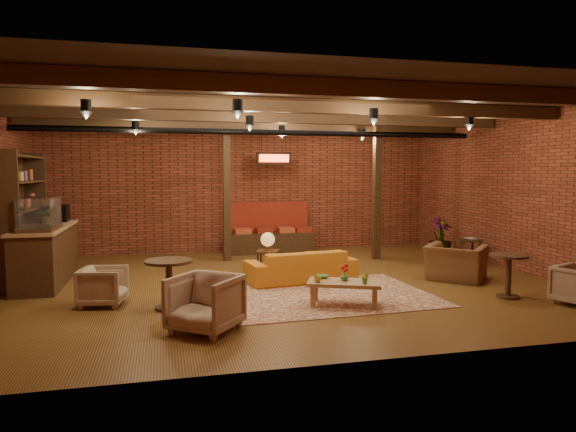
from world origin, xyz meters
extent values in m
plane|color=#432410|center=(0.00, 0.00, 0.00)|extent=(10.00, 10.00, 0.00)
cube|color=black|center=(0.00, 0.00, 3.20)|extent=(10.00, 8.00, 0.02)
cube|color=brown|center=(0.00, 4.00, 1.60)|extent=(10.00, 0.02, 3.20)
cube|color=brown|center=(0.00, -4.00, 1.60)|extent=(10.00, 0.02, 3.20)
cube|color=brown|center=(5.00, 0.00, 1.60)|extent=(0.02, 8.00, 3.20)
cylinder|color=black|center=(0.00, 1.60, 2.85)|extent=(9.60, 0.12, 0.12)
cube|color=black|center=(-0.60, 2.60, 1.60)|extent=(0.16, 0.16, 3.20)
cube|color=black|center=(2.80, 2.00, 1.60)|extent=(0.16, 0.16, 3.20)
imported|color=#337F33|center=(-4.00, 1.20, 1.22)|extent=(0.35, 0.39, 0.30)
cube|color=#FF3D19|center=(0.60, 3.10, 2.35)|extent=(0.86, 0.06, 0.30)
cube|color=maroon|center=(0.57, -1.10, 0.01)|extent=(3.48, 2.72, 0.01)
imported|color=#B96919|center=(0.45, 0.03, 0.29)|extent=(2.10, 1.06, 0.59)
cube|color=olive|center=(0.64, -1.78, 0.35)|extent=(1.22, 0.93, 0.05)
cube|color=olive|center=(0.14, -1.78, 0.16)|extent=(0.07, 0.07, 0.32)
cube|color=olive|center=(0.98, -2.14, 0.16)|extent=(0.07, 0.07, 0.32)
cube|color=olive|center=(0.29, -1.43, 0.16)|extent=(0.07, 0.07, 0.32)
cube|color=olive|center=(1.13, -1.78, 0.16)|extent=(0.07, 0.07, 0.32)
imported|color=gold|center=(0.22, -1.75, 0.42)|extent=(0.14, 0.14, 0.09)
imported|color=#41813A|center=(0.87, -2.02, 0.42)|extent=(0.11, 0.11, 0.08)
imported|color=gold|center=(0.99, -1.74, 0.42)|extent=(0.14, 0.14, 0.09)
imported|color=#41813A|center=(0.38, -1.49, 0.40)|extent=(0.25, 0.25, 0.05)
imported|color=#41813A|center=(0.66, -1.74, 0.43)|extent=(0.13, 0.13, 0.11)
sphere|color=red|center=(0.66, -1.74, 0.58)|extent=(0.10, 0.10, 0.10)
cube|color=black|center=(-0.05, 0.64, 0.49)|extent=(0.53, 0.53, 0.04)
cylinder|color=black|center=(-0.05, 0.64, 0.23)|extent=(0.04, 0.04, 0.47)
cylinder|color=olive|center=(-0.05, 0.64, 0.52)|extent=(0.14, 0.14, 0.02)
cylinder|color=olive|center=(-0.05, 0.64, 0.59)|extent=(0.04, 0.04, 0.20)
sphere|color=#C6732E|center=(-0.05, 0.64, 0.72)|extent=(0.27, 0.27, 0.27)
cylinder|color=black|center=(-1.95, -1.34, 0.72)|extent=(0.71, 0.71, 0.04)
cylinder|color=black|center=(-1.95, -1.34, 0.36)|extent=(0.10, 0.10, 0.69)
cylinder|color=black|center=(-1.95, -1.34, 0.02)|extent=(0.42, 0.42, 0.04)
imported|color=beige|center=(-2.92, -0.90, 0.33)|extent=(0.70, 0.73, 0.65)
imported|color=beige|center=(-1.52, -2.54, 0.40)|extent=(1.06, 1.05, 0.80)
imported|color=brown|center=(3.30, -0.54, 0.45)|extent=(1.19, 1.19, 0.89)
cube|color=black|center=(4.40, 0.80, 0.55)|extent=(0.61, 0.61, 0.05)
cylinder|color=black|center=(4.40, 0.80, 0.26)|extent=(0.05, 0.05, 0.52)
imported|color=black|center=(4.40, 0.80, 0.58)|extent=(0.24, 0.29, 0.03)
cylinder|color=black|center=(3.38, -1.94, 0.69)|extent=(0.60, 0.60, 0.04)
cylinder|color=black|center=(3.38, -1.94, 0.35)|extent=(0.09, 0.09, 0.66)
cylinder|color=black|center=(3.38, -1.94, 0.02)|extent=(0.36, 0.36, 0.04)
imported|color=#4C7F4C|center=(4.40, 1.90, 1.39)|extent=(1.99, 1.99, 2.78)
camera|label=1|loc=(-2.01, -9.02, 2.04)|focal=32.00mm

